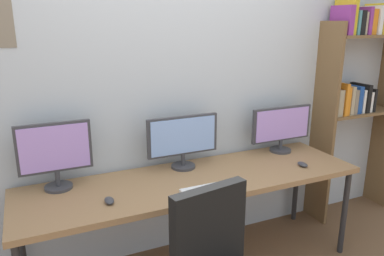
# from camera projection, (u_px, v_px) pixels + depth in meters

# --- Properties ---
(wall_back) EXTENTS (4.82, 0.11, 2.60)m
(wall_back) POSITION_uv_depth(u_px,v_px,m) (172.00, 89.00, 2.85)
(wall_back) COLOR silver
(wall_back) RESTS_ON ground_plane
(desk) EXTENTS (2.42, 0.68, 0.74)m
(desk) POSITION_uv_depth(u_px,v_px,m) (195.00, 184.00, 2.65)
(desk) COLOR #936D47
(desk) RESTS_ON ground_plane
(bookshelf) EXTENTS (0.83, 0.28, 1.99)m
(bookshelf) POSITION_uv_depth(u_px,v_px,m) (357.00, 83.00, 3.37)
(bookshelf) COLOR brown
(bookshelf) RESTS_ON ground_plane
(monitor_left) EXTENTS (0.46, 0.18, 0.45)m
(monitor_left) POSITION_uv_depth(u_px,v_px,m) (55.00, 152.00, 2.40)
(monitor_left) COLOR #38383D
(monitor_left) RESTS_ON desk
(monitor_center) EXTENTS (0.55, 0.18, 0.40)m
(monitor_center) POSITION_uv_depth(u_px,v_px,m) (183.00, 139.00, 2.76)
(monitor_center) COLOR #38383D
(monitor_center) RESTS_ON desk
(monitor_right) EXTENTS (0.56, 0.18, 0.38)m
(monitor_right) POSITION_uv_depth(u_px,v_px,m) (282.00, 127.00, 3.12)
(monitor_right) COLOR #38383D
(monitor_right) RESTS_ON desk
(keyboard_main) EXTENTS (0.38, 0.13, 0.02)m
(keyboard_main) POSITION_uv_depth(u_px,v_px,m) (210.00, 189.00, 2.43)
(keyboard_main) COLOR silver
(keyboard_main) RESTS_ON desk
(mouse_left_side) EXTENTS (0.06, 0.10, 0.03)m
(mouse_left_side) POSITION_uv_depth(u_px,v_px,m) (109.00, 200.00, 2.27)
(mouse_left_side) COLOR #38383D
(mouse_left_side) RESTS_ON desk
(mouse_right_side) EXTENTS (0.06, 0.10, 0.03)m
(mouse_right_side) POSITION_uv_depth(u_px,v_px,m) (303.00, 164.00, 2.84)
(mouse_right_side) COLOR #38383D
(mouse_right_side) RESTS_ON desk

